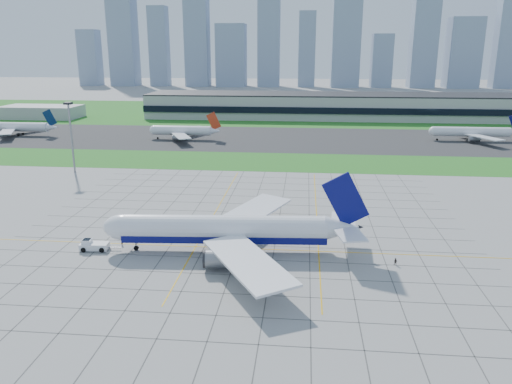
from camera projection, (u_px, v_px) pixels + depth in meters
ground at (240, 245)px, 115.35m from camera, size 1400.00×1400.00×0.00m
grass_median at (269, 162)px, 201.48m from camera, size 700.00×35.00×0.04m
asphalt_taxiway at (277, 138)px, 254.11m from camera, size 700.00×75.00×0.04m
grass_far at (286, 113)px, 359.38m from camera, size 700.00×145.00×0.04m
apron_markings at (247, 229)px, 125.92m from camera, size 120.00×130.00×0.03m
terminal at (345, 106)px, 329.39m from camera, size 260.00×43.00×15.80m
service_block at (42, 112)px, 330.35m from camera, size 50.00×25.00×8.00m
light_mast at (71, 129)px, 179.74m from camera, size 2.50×2.50×25.60m
city_skyline at (288, 36)px, 597.61m from camera, size 523.00×32.40×160.00m
airliner at (226, 230)px, 110.38m from camera, size 58.92×59.55×18.54m
pushback_tug at (93, 245)px, 112.21m from camera, size 9.18×3.56×2.53m
crew_near at (122, 242)px, 115.02m from camera, size 0.52×0.65×1.57m
crew_far at (396, 262)px, 104.29m from camera, size 0.96×0.93×1.55m
distant_jet_0 at (15, 127)px, 262.42m from camera, size 41.96×42.66×14.08m
distant_jet_1 at (183, 131)px, 250.51m from camera, size 34.30×42.66×14.08m
distant_jet_2 at (473, 132)px, 246.49m from camera, size 42.30×42.66×14.08m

